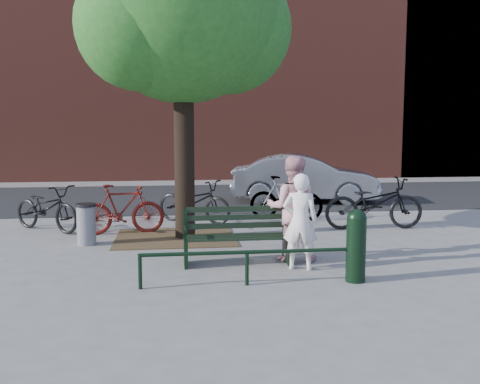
{
  "coord_description": "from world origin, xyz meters",
  "views": [
    {
      "loc": [
        -1.01,
        -8.54,
        2.25
      ],
      "look_at": [
        0.17,
        1.0,
        1.07
      ],
      "focal_mm": 40.0,
      "sensor_mm": 36.0,
      "label": 1
    }
  ],
  "objects": [
    {
      "name": "ground",
      "position": [
        0.0,
        0.0,
        0.0
      ],
      "size": [
        90.0,
        90.0,
        0.0
      ],
      "primitive_type": "plane",
      "color": "gray",
      "rests_on": "ground"
    },
    {
      "name": "bicycle_c",
      "position": [
        -0.55,
        3.9,
        0.51
      ],
      "size": [
        1.99,
        1.65,
        1.02
      ],
      "primitive_type": "imported",
      "rotation": [
        0.0,
        0.0,
        0.97
      ],
      "color": "black",
      "rests_on": "ground"
    },
    {
      "name": "person_left",
      "position": [
        0.95,
        -0.45,
        0.77
      ],
      "size": [
        0.65,
        0.53,
        1.53
      ],
      "primitive_type": "imported",
      "rotation": [
        0.0,
        0.0,
        2.81
      ],
      "color": "white",
      "rests_on": "ground"
    },
    {
      "name": "bicycle_d",
      "position": [
        1.67,
        4.03,
        0.53
      ],
      "size": [
        1.84,
        1.08,
        1.07
      ],
      "primitive_type": "imported",
      "rotation": [
        0.0,
        0.0,
        1.22
      ],
      "color": "gray",
      "rests_on": "ground"
    },
    {
      "name": "townhouse_row",
      "position": [
        0.17,
        16.0,
        6.25
      ],
      "size": [
        45.0,
        4.0,
        14.0
      ],
      "color": "brown",
      "rests_on": "ground"
    },
    {
      "name": "bicycle_e",
      "position": [
        3.35,
        2.65,
        0.57
      ],
      "size": [
        2.22,
        0.86,
        1.15
      ],
      "primitive_type": "imported",
      "rotation": [
        0.0,
        0.0,
        1.52
      ],
      "color": "black",
      "rests_on": "ground"
    },
    {
      "name": "road",
      "position": [
        0.0,
        8.5,
        0.01
      ],
      "size": [
        40.0,
        7.0,
        0.01
      ],
      "primitive_type": "cube",
      "color": "black",
      "rests_on": "ground"
    },
    {
      "name": "litter_bin",
      "position": [
        -2.69,
        1.8,
        0.4
      ],
      "size": [
        0.39,
        0.39,
        0.79
      ],
      "color": "gray",
      "rests_on": "ground"
    },
    {
      "name": "park_bench",
      "position": [
        -0.0,
        0.08,
        0.48
      ],
      "size": [
        1.74,
        0.54,
        0.97
      ],
      "color": "black",
      "rests_on": "ground"
    },
    {
      "name": "person_right",
      "position": [
        0.95,
        0.15,
        0.89
      ],
      "size": [
        1.0,
        0.86,
        1.77
      ],
      "primitive_type": "imported",
      "rotation": [
        0.0,
        0.0,
        2.9
      ],
      "color": "#D49198",
      "rests_on": "ground"
    },
    {
      "name": "guard_railing",
      "position": [
        0.0,
        -1.2,
        0.4
      ],
      "size": [
        3.06,
        0.06,
        0.51
      ],
      "color": "black",
      "rests_on": "ground"
    },
    {
      "name": "parked_car",
      "position": [
        2.85,
        6.94,
        0.71
      ],
      "size": [
        4.53,
        2.3,
        1.42
      ],
      "primitive_type": "imported",
      "rotation": [
        0.0,
        0.0,
        1.38
      ],
      "color": "slate",
      "rests_on": "ground"
    },
    {
      "name": "bicycle_a",
      "position": [
        -3.76,
        3.3,
        0.51
      ],
      "size": [
        1.93,
        1.73,
        1.01
      ],
      "primitive_type": "imported",
      "rotation": [
        0.0,
        0.0,
        0.9
      ],
      "color": "black",
      "rests_on": "ground"
    },
    {
      "name": "dirt_pit",
      "position": [
        -1.0,
        2.2,
        0.01
      ],
      "size": [
        2.4,
        2.0,
        0.02
      ],
      "primitive_type": "cube",
      "color": "brown",
      "rests_on": "ground"
    },
    {
      "name": "street_tree",
      "position": [
        -0.75,
        2.2,
        4.42
      ],
      "size": [
        4.2,
        3.8,
        6.5
      ],
      "color": "black",
      "rests_on": "ground"
    },
    {
      "name": "bicycle_b",
      "position": [
        -2.11,
        2.75,
        0.53
      ],
      "size": [
        1.81,
        0.7,
        1.06
      ],
      "primitive_type": "imported",
      "rotation": [
        0.0,
        0.0,
        1.69
      ],
      "color": "#5B110D",
      "rests_on": "ground"
    },
    {
      "name": "bollard",
      "position": [
        1.6,
        -1.21,
        0.57
      ],
      "size": [
        0.29,
        0.29,
        1.07
      ],
      "color": "black",
      "rests_on": "ground"
    }
  ]
}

